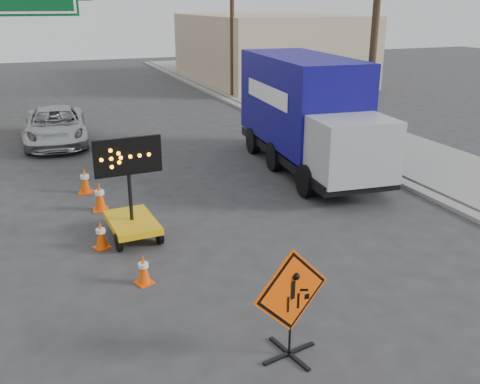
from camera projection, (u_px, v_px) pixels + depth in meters
ground at (297, 363)px, 8.53m from camera, size 100.00×100.00×0.00m
curb_right at (286, 128)px, 24.15m from camera, size 0.40×60.00×0.12m
sidewalk_right at (331, 124)px, 24.94m from camera, size 4.00×60.00×0.15m
building_right_far at (268, 48)px, 38.55m from camera, size 10.00×14.00×4.60m
utility_pole_near at (375, 25)px, 18.49m from camera, size 1.80×0.26×9.00m
utility_pole_far at (232, 16)px, 30.76m from camera, size 1.80×0.26×9.00m
construction_sign at (291, 301)px, 8.40m from camera, size 1.42×1.01×1.91m
arrow_board at (132, 216)px, 12.90m from camera, size 1.59×1.83×2.52m
pickup_truck at (56, 126)px, 21.59m from camera, size 2.67×5.27×1.43m
box_truck at (306, 120)px, 18.01m from camera, size 3.06×8.08×3.75m
cone_a at (144, 269)px, 10.85m from camera, size 0.43×0.43×0.65m
cone_b at (101, 234)px, 12.43m from camera, size 0.46×0.46×0.68m
cone_c at (100, 196)px, 14.68m from camera, size 0.45×0.45×0.81m
cone_d at (85, 180)px, 16.03m from camera, size 0.50×0.50×0.80m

